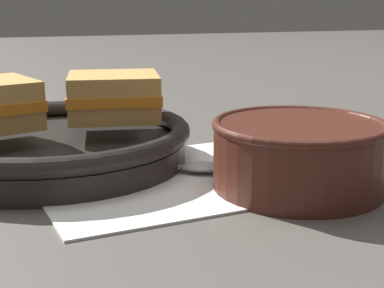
# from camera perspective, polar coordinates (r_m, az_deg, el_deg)

# --- Properties ---
(ground_plane) EXTENTS (4.00, 4.00, 0.00)m
(ground_plane) POSITION_cam_1_polar(r_m,az_deg,el_deg) (0.55, -1.25, -3.40)
(ground_plane) COLOR #56514C
(napkin) EXTENTS (0.27, 0.23, 0.00)m
(napkin) POSITION_cam_1_polar(r_m,az_deg,el_deg) (0.55, -2.49, -3.16)
(napkin) COLOR white
(napkin) RESTS_ON ground_plane
(soup_bowl) EXTENTS (0.15, 0.15, 0.06)m
(soup_bowl) POSITION_cam_1_polar(r_m,az_deg,el_deg) (0.52, 10.31, -0.63)
(soup_bowl) COLOR #4C2319
(soup_bowl) RESTS_ON ground_plane
(spoon) EXTENTS (0.14, 0.07, 0.01)m
(spoon) POSITION_cam_1_polar(r_m,az_deg,el_deg) (0.56, -0.83, -2.18)
(spoon) COLOR #B7B7BC
(spoon) RESTS_ON napkin
(skillet) EXTENTS (0.27, 0.27, 0.04)m
(skillet) POSITION_cam_1_polar(r_m,az_deg,el_deg) (0.61, -13.24, 0.07)
(skillet) COLOR black
(skillet) RESTS_ON ground_plane
(sandwich_near_left) EXTENTS (0.10, 0.10, 0.05)m
(sandwich_near_left) POSITION_cam_1_polar(r_m,az_deg,el_deg) (0.61, -7.59, 4.61)
(sandwich_near_left) COLOR tan
(sandwich_near_left) RESTS_ON skillet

